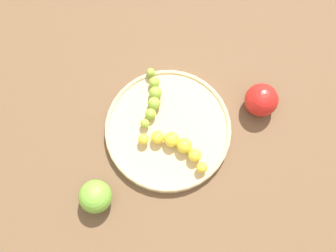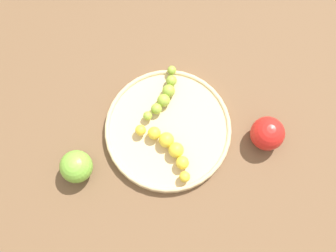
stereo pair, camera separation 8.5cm
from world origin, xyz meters
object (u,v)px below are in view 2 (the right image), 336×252
at_px(banana_green, 164,95).
at_px(apple_red, 267,133).
at_px(banana_yellow, 169,147).
at_px(apple_green, 76,167).
at_px(fruit_bowl, 168,129).

xyz_separation_m(banana_green, apple_red, (0.23, 0.06, 0.00)).
bearing_deg(banana_yellow, banana_green, 51.65).
relative_size(banana_green, banana_yellow, 0.87).
relative_size(banana_yellow, apple_green, 2.27).
height_order(banana_green, banana_yellow, banana_yellow).
bearing_deg(banana_yellow, apple_red, -34.85).
height_order(banana_green, apple_red, apple_red).
xyz_separation_m(fruit_bowl, banana_yellow, (0.03, -0.04, 0.02)).
relative_size(banana_yellow, apple_red, 2.15).
height_order(fruit_bowl, apple_red, apple_red).
bearing_deg(apple_green, apple_red, 46.65).
bearing_deg(apple_green, banana_green, 77.80).
height_order(banana_yellow, apple_green, apple_green).
distance_m(banana_yellow, apple_red, 0.21).
xyz_separation_m(fruit_bowl, banana_green, (-0.05, 0.05, 0.02)).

